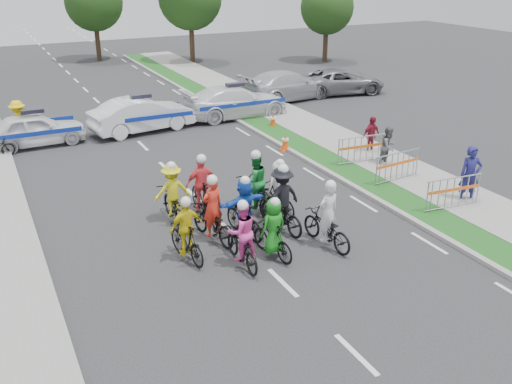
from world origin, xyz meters
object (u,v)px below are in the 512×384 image
cone_1 (273,121)px  tree_4 (94,2)px  rider_9 (202,191)px  barrier_2 (361,151)px  rider_8 (255,189)px  police_car_1 (142,115)px  police_car_0 (35,129)px  rider_7 (278,193)px  marshal_hiviz (19,122)px  rider_10 (172,198)px  cone_0 (285,142)px  rider_0 (327,224)px  spectator_2 (371,135)px  rider_6 (212,219)px  rider_3 (186,235)px  civilian_suv (341,81)px  police_car_2 (235,102)px  barrier_0 (453,194)px  rider_4 (281,205)px  rider_5 (244,211)px  tree_2 (327,8)px  civilian_sedan (287,85)px  spectator_1 (388,147)px  barrier_1 (397,168)px  spectator_0 (470,175)px  rider_2 (242,241)px  rider_1 (273,234)px

cone_1 → tree_4: bearing=98.1°
rider_9 → barrier_2: 7.14m
rider_8 → cone_1: (4.89, 7.95, -0.40)m
police_car_1 → barrier_2: bearing=-152.0°
cone_1 → police_car_0: bearing=168.2°
rider_7 → marshal_hiviz: 12.73m
rider_10 → cone_0: bearing=-142.5°
police_car_1 → rider_0: bearing=176.8°
police_car_0 → spectator_2: size_ratio=2.65×
rider_9 → rider_10: size_ratio=1.03×
rider_6 → spectator_2: (8.50, 4.15, 0.11)m
rider_3 → civilian_suv: 20.46m
rider_6 → rider_3: bearing=24.4°
rider_6 → cone_1: (6.77, 9.14, -0.31)m
police_car_1 → police_car_2: bearing=-94.4°
rider_3 → police_car_0: rider_3 is taller
rider_6 → barrier_0: bearing=157.5°
rider_4 → spectator_2: (6.49, 4.41, -0.02)m
barrier_0 → tree_4: size_ratio=0.32×
rider_5 → tree_2: bearing=-136.1°
marshal_hiviz → cone_0: (9.46, -5.76, -0.57)m
civilian_sedan → spectator_2: 9.64m
spectator_1 → spectator_2: bearing=59.4°
rider_0 → barrier_0: (4.72, 0.20, -0.08)m
rider_5 → barrier_1: 6.59m
rider_7 → cone_0: (3.23, 5.34, -0.37)m
spectator_0 → barrier_2: size_ratio=0.94×
rider_3 → marshal_hiviz: bearing=-86.0°
rider_5 → rider_10: rider_10 is taller
marshal_hiviz → tree_2: 25.33m
rider_7 → marshal_hiviz: marshal_hiviz is taller
rider_8 → barrier_1: (5.47, -0.03, -0.19)m
police_car_2 → barrier_0: (1.32, -13.13, -0.20)m
spectator_1 → tree_2: size_ratio=0.27×
rider_10 → spectator_0: (8.85, -2.87, 0.20)m
police_car_1 → tree_4: 20.35m
spectator_0 → marshal_hiviz: size_ratio=1.02×
spectator_1 → cone_0: (-2.48, 3.39, -0.43)m
police_car_0 → civilian_sedan: 13.55m
police_car_1 → barrier_1: size_ratio=2.31×
rider_2 → rider_3: size_ratio=1.02×
spectator_0 → civilian_suv: bearing=94.7°
rider_3 → rider_7: 3.72m
rider_1 → marshal_hiviz: size_ratio=0.94×
civilian_sedan → rider_10: bearing=129.7°
rider_5 → civilian_sedan: rider_5 is taller
rider_8 → police_car_2: 11.26m
barrier_0 → barrier_1: 2.63m
spectator_0 → barrier_0: (-0.93, -0.28, -0.38)m
tree_4 → barrier_1: bearing=-83.0°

